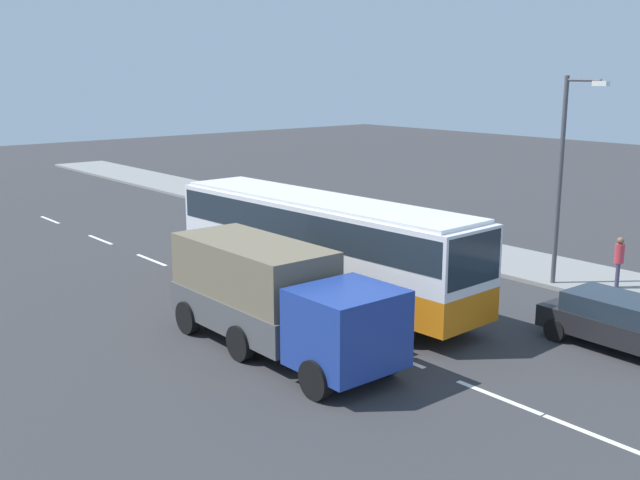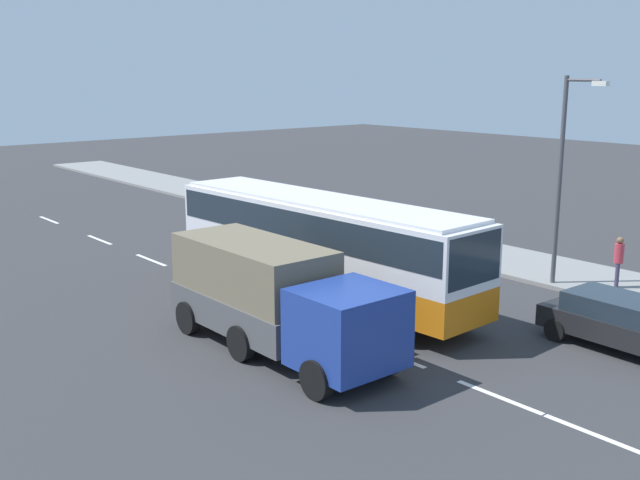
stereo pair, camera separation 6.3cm
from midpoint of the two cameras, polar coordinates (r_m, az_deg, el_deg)
name	(u,v)px [view 2 (the right image)]	position (r m, az deg, el deg)	size (l,w,h in m)	color
ground_plane	(299,290)	(26.14, -1.68, -3.81)	(120.00, 120.00, 0.00)	#333335
sidewalk_curb	(460,250)	(32.10, 10.59, -0.76)	(80.00, 4.00, 0.15)	gray
lane_centreline	(236,293)	(25.88, -6.51, -4.05)	(32.84, 0.16, 0.01)	white
coach_bus	(320,237)	(24.45, -0.05, 0.20)	(12.34, 3.09, 3.44)	orange
cargo_truck	(275,296)	(20.15, -3.50, -4.29)	(7.64, 2.57, 2.86)	navy
car_black_sedan	(625,323)	(21.99, 22.10, -5.86)	(4.72, 1.97, 1.47)	black
pedestrian_near_curb	(619,258)	(27.56, 21.71, -1.31)	(0.32, 0.32, 1.78)	#38334C
street_lamp	(564,168)	(26.87, 18.03, 5.23)	(1.56, 0.24, 7.15)	#47474C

